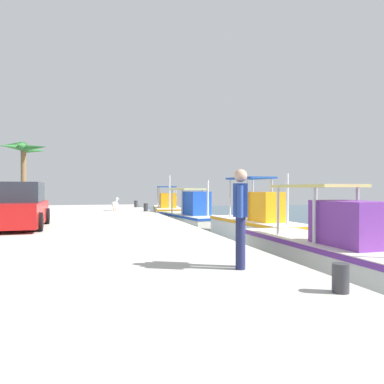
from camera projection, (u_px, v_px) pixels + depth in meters
name	position (u px, v px, depth m)	size (l,w,h in m)	color
quay_pier	(48.00, 240.00, 12.38)	(36.00, 10.00, 0.80)	#BCB7AD
fishing_boat_nearest	(167.00, 209.00, 26.80)	(6.38, 2.58, 3.06)	silver
fishing_boat_second	(192.00, 215.00, 20.51)	(6.14, 2.70, 2.58)	silver
fishing_boat_third	(258.00, 224.00, 14.91)	(5.90, 2.17, 2.70)	white
fishing_boat_fourth	(332.00, 249.00, 9.07)	(6.42, 1.91, 2.92)	silver
pelican	(115.00, 204.00, 21.96)	(0.93, 0.66, 0.82)	tan
fisherman_standing	(241.00, 214.00, 6.12)	(0.56, 0.39, 1.67)	#1E234C
parked_car	(17.00, 207.00, 12.39)	(4.15, 1.97, 1.57)	black
mooring_bollard_nearest	(136.00, 204.00, 26.36)	(0.26, 0.26, 0.48)	#333338
mooring_bollard_second	(146.00, 207.00, 21.53)	(0.26, 0.26, 0.48)	#333338
mooring_bollard_third	(341.00, 278.00, 4.68)	(0.22, 0.22, 0.38)	#333338
palm_tree	(23.00, 153.00, 22.00)	(2.96, 3.19, 4.22)	brown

